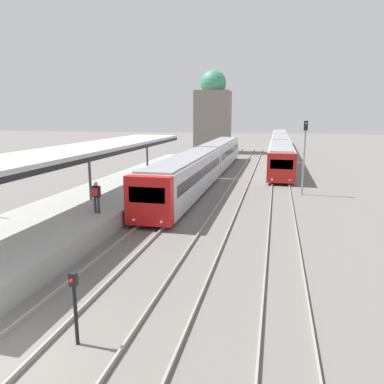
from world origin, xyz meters
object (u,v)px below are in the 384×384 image
(person_on_platform, at_px, (96,195))
(signal_post_near, at_px, (75,301))
(train_near, at_px, (207,161))
(signal_mast_far, at_px, (304,149))
(train_far, at_px, (280,145))

(person_on_platform, xyz_separation_m, signal_post_near, (4.06, -9.33, -0.72))
(person_on_platform, height_order, signal_post_near, person_on_platform)
(train_near, xyz_separation_m, signal_post_near, (1.48, -27.18, -0.43))
(person_on_platform, relative_size, signal_mast_far, 0.30)
(train_near, distance_m, signal_mast_far, 10.54)
(train_near, distance_m, signal_post_near, 27.23)
(person_on_platform, xyz_separation_m, signal_mast_far, (11.13, 11.96, 1.52))
(signal_mast_far, bearing_deg, train_near, 145.39)
(train_far, distance_m, signal_mast_far, 28.88)
(person_on_platform, distance_m, signal_mast_far, 16.41)
(train_far, height_order, signal_post_near, train_far)
(person_on_platform, height_order, train_near, train_near)
(signal_mast_far, bearing_deg, signal_post_near, -108.37)
(signal_post_near, relative_size, signal_mast_far, 0.36)
(train_far, relative_size, signal_mast_far, 9.10)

